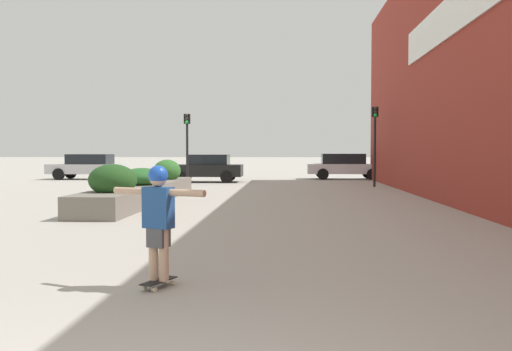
{
  "coord_description": "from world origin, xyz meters",
  "views": [
    {
      "loc": [
        0.81,
        -3.03,
        1.63
      ],
      "look_at": [
        -0.23,
        15.43,
        0.83
      ],
      "focal_mm": 40.0,
      "sensor_mm": 36.0,
      "label": 1
    }
  ],
  "objects_px": {
    "car_center_left": "(492,166)",
    "car_center_right": "(345,166)",
    "traffic_light_right": "(375,133)",
    "car_leftmost": "(207,168)",
    "traffic_light_left": "(187,137)",
    "skateboarder": "(158,211)",
    "skateboard": "(159,282)",
    "car_rightmost": "(88,166)"
  },
  "relations": [
    {
      "from": "skateboard",
      "to": "traffic_light_right",
      "type": "distance_m",
      "value": 20.36
    },
    {
      "from": "car_center_right",
      "to": "traffic_light_left",
      "type": "height_order",
      "value": "traffic_light_left"
    },
    {
      "from": "traffic_light_right",
      "to": "car_leftmost",
      "type": "bearing_deg",
      "value": 156.36
    },
    {
      "from": "skateboarder",
      "to": "car_center_right",
      "type": "relative_size",
      "value": 0.31
    },
    {
      "from": "skateboarder",
      "to": "traffic_light_right",
      "type": "xyz_separation_m",
      "value": [
        5.47,
        19.47,
        1.54
      ]
    },
    {
      "from": "skateboard",
      "to": "traffic_light_left",
      "type": "xyz_separation_m",
      "value": [
        -3.12,
        19.48,
        2.22
      ]
    },
    {
      "from": "car_center_left",
      "to": "car_center_right",
      "type": "xyz_separation_m",
      "value": [
        -7.9,
        1.47,
        -0.02
      ]
    },
    {
      "from": "car_center_right",
      "to": "car_center_left",
      "type": "bearing_deg",
      "value": 79.44
    },
    {
      "from": "car_center_left",
      "to": "traffic_light_left",
      "type": "bearing_deg",
      "value": 110.01
    },
    {
      "from": "traffic_light_right",
      "to": "car_center_left",
      "type": "bearing_deg",
      "value": 38.5
    },
    {
      "from": "car_leftmost",
      "to": "traffic_light_right",
      "type": "height_order",
      "value": "traffic_light_right"
    },
    {
      "from": "car_leftmost",
      "to": "car_center_left",
      "type": "height_order",
      "value": "car_center_left"
    },
    {
      "from": "skateboard",
      "to": "skateboarder",
      "type": "relative_size",
      "value": 0.42
    },
    {
      "from": "car_leftmost",
      "to": "car_center_right",
      "type": "xyz_separation_m",
      "value": [
        7.59,
        3.67,
        0.02
      ]
    },
    {
      "from": "car_center_right",
      "to": "traffic_light_left",
      "type": "relative_size",
      "value": 1.34
    },
    {
      "from": "car_leftmost",
      "to": "traffic_light_right",
      "type": "distance_m",
      "value": 9.12
    },
    {
      "from": "skateboard",
      "to": "car_center_right",
      "type": "height_order",
      "value": "car_center_right"
    },
    {
      "from": "car_leftmost",
      "to": "car_center_left",
      "type": "xyz_separation_m",
      "value": [
        15.48,
        2.2,
        0.04
      ]
    },
    {
      "from": "skateboard",
      "to": "car_center_left",
      "type": "xyz_separation_m",
      "value": [
        12.75,
        25.26,
        0.73
      ]
    },
    {
      "from": "car_rightmost",
      "to": "traffic_light_left",
      "type": "distance_m",
      "value": 9.32
    },
    {
      "from": "traffic_light_right",
      "to": "skateboard",
      "type": "bearing_deg",
      "value": -105.69
    },
    {
      "from": "skateboard",
      "to": "traffic_light_left",
      "type": "relative_size",
      "value": 0.17
    },
    {
      "from": "traffic_light_left",
      "to": "traffic_light_right",
      "type": "distance_m",
      "value": 8.59
    },
    {
      "from": "skateboarder",
      "to": "car_center_left",
      "type": "height_order",
      "value": "car_center_left"
    },
    {
      "from": "skateboarder",
      "to": "traffic_light_right",
      "type": "height_order",
      "value": "traffic_light_right"
    },
    {
      "from": "skateboarder",
      "to": "car_center_left",
      "type": "distance_m",
      "value": 28.29
    },
    {
      "from": "skateboard",
      "to": "car_center_right",
      "type": "bearing_deg",
      "value": 102.55
    },
    {
      "from": "skateboard",
      "to": "car_leftmost",
      "type": "height_order",
      "value": "car_leftmost"
    },
    {
      "from": "car_rightmost",
      "to": "traffic_light_right",
      "type": "height_order",
      "value": "traffic_light_right"
    },
    {
      "from": "skateboarder",
      "to": "traffic_light_right",
      "type": "distance_m",
      "value": 20.28
    },
    {
      "from": "car_center_left",
      "to": "car_center_right",
      "type": "height_order",
      "value": "car_center_left"
    },
    {
      "from": "car_leftmost",
      "to": "car_center_right",
      "type": "relative_size",
      "value": 0.85
    },
    {
      "from": "car_rightmost",
      "to": "traffic_light_right",
      "type": "relative_size",
      "value": 1.18
    },
    {
      "from": "skateboarder",
      "to": "car_center_left",
      "type": "bearing_deg",
      "value": 86.06
    },
    {
      "from": "car_center_right",
      "to": "traffic_light_right",
      "type": "bearing_deg",
      "value": 4.85
    },
    {
      "from": "car_center_right",
      "to": "skateboarder",
      "type": "bearing_deg",
      "value": -10.29
    },
    {
      "from": "car_center_left",
      "to": "car_rightmost",
      "type": "height_order",
      "value": "car_center_left"
    },
    {
      "from": "car_center_right",
      "to": "traffic_light_left",
      "type": "bearing_deg",
      "value": -47.73
    },
    {
      "from": "car_leftmost",
      "to": "car_center_left",
      "type": "relative_size",
      "value": 0.84
    },
    {
      "from": "skateboard",
      "to": "skateboarder",
      "type": "xyz_separation_m",
      "value": [
        0.0,
        -0.0,
        0.85
      ]
    },
    {
      "from": "skateboard",
      "to": "traffic_light_right",
      "type": "relative_size",
      "value": 0.16
    },
    {
      "from": "car_leftmost",
      "to": "traffic_light_left",
      "type": "bearing_deg",
      "value": 173.83
    }
  ]
}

